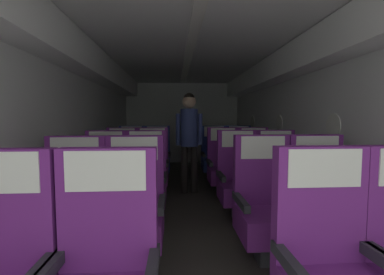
{
  "coord_description": "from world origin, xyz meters",
  "views": [
    {
      "loc": [
        -0.21,
        0.22,
        1.22
      ],
      "look_at": [
        0.09,
        4.93,
        0.87
      ],
      "focal_mm": 24.56,
      "sensor_mm": 36.0,
      "label": 1
    }
  ],
  "objects_px": {
    "seat_e_right_aisle": "(240,157)",
    "seat_e_right_window": "(215,158)",
    "seat_e_left_window": "(131,158)",
    "seat_d_left_aisle": "(152,167)",
    "seat_c_right_window": "(239,181)",
    "seat_b_left_window": "(72,213)",
    "seat_c_left_aisle": "(145,182)",
    "seat_d_left_window": "(122,168)",
    "flight_attendant": "(189,132)",
    "seat_b_right_window": "(265,207)",
    "seat_c_left_window": "(105,183)",
    "seat_c_right_aisle": "(278,181)",
    "seat_e_left_aisle": "(157,158)",
    "seat_d_right_aisle": "(255,166)",
    "seat_d_right_window": "(224,167)",
    "seat_b_right_aisle": "(321,206)",
    "seat_a_right_window": "(332,273)",
    "seat_b_left_aisle": "(134,211)"
  },
  "relations": [
    {
      "from": "seat_b_right_window",
      "to": "seat_c_right_aisle",
      "type": "xyz_separation_m",
      "value": [
        0.49,
        0.95,
        0.0
      ]
    },
    {
      "from": "seat_e_left_window",
      "to": "seat_c_left_window",
      "type": "bearing_deg",
      "value": -89.82
    },
    {
      "from": "seat_e_left_window",
      "to": "flight_attendant",
      "type": "distance_m",
      "value": 1.46
    },
    {
      "from": "seat_e_right_aisle",
      "to": "seat_e_right_window",
      "type": "distance_m",
      "value": 0.5
    },
    {
      "from": "flight_attendant",
      "to": "seat_c_right_aisle",
      "type": "bearing_deg",
      "value": -70.04
    },
    {
      "from": "seat_b_left_window",
      "to": "seat_c_left_window",
      "type": "distance_m",
      "value": 0.99
    },
    {
      "from": "seat_c_right_window",
      "to": "flight_attendant",
      "type": "xyz_separation_m",
      "value": [
        -0.55,
        1.11,
        0.55
      ]
    },
    {
      "from": "seat_c_left_window",
      "to": "seat_e_right_window",
      "type": "xyz_separation_m",
      "value": [
        1.61,
        1.91,
        0.0
      ]
    },
    {
      "from": "seat_d_right_aisle",
      "to": "seat_b_right_aisle",
      "type": "bearing_deg",
      "value": -89.9
    },
    {
      "from": "seat_d_left_window",
      "to": "seat_e_left_window",
      "type": "distance_m",
      "value": 0.96
    },
    {
      "from": "seat_a_right_window",
      "to": "flight_attendant",
      "type": "xyz_separation_m",
      "value": [
        -0.54,
        3.03,
        0.55
      ]
    },
    {
      "from": "seat_c_right_aisle",
      "to": "seat_c_left_aisle",
      "type": "bearing_deg",
      "value": 179.27
    },
    {
      "from": "seat_d_right_window",
      "to": "seat_e_left_aisle",
      "type": "bearing_deg",
      "value": 139.13
    },
    {
      "from": "seat_c_left_window",
      "to": "seat_e_left_aisle",
      "type": "bearing_deg",
      "value": 75.61
    },
    {
      "from": "seat_c_right_window",
      "to": "seat_e_right_window",
      "type": "xyz_separation_m",
      "value": [
        -0.01,
        1.9,
        0.0
      ]
    },
    {
      "from": "seat_e_right_aisle",
      "to": "seat_e_left_window",
      "type": "bearing_deg",
      "value": 179.48
    },
    {
      "from": "seat_b_left_aisle",
      "to": "flight_attendant",
      "type": "bearing_deg",
      "value": 74.47
    },
    {
      "from": "seat_e_left_aisle",
      "to": "seat_e_right_window",
      "type": "xyz_separation_m",
      "value": [
        1.12,
        -0.01,
        0.0
      ]
    },
    {
      "from": "seat_d_left_aisle",
      "to": "seat_d_right_aisle",
      "type": "bearing_deg",
      "value": -0.32
    },
    {
      "from": "seat_e_right_aisle",
      "to": "seat_b_right_window",
      "type": "bearing_deg",
      "value": -99.74
    },
    {
      "from": "seat_c_left_window",
      "to": "seat_d_left_aisle",
      "type": "distance_m",
      "value": 1.07
    },
    {
      "from": "seat_c_left_aisle",
      "to": "seat_c_right_window",
      "type": "distance_m",
      "value": 1.14
    },
    {
      "from": "seat_a_right_window",
      "to": "seat_c_left_window",
      "type": "relative_size",
      "value": 1.0
    },
    {
      "from": "flight_attendant",
      "to": "seat_b_right_window",
      "type": "bearing_deg",
      "value": -97.91
    },
    {
      "from": "seat_c_left_window",
      "to": "seat_d_left_window",
      "type": "bearing_deg",
      "value": 89.68
    },
    {
      "from": "seat_b_right_window",
      "to": "seat_c_right_window",
      "type": "relative_size",
      "value": 1.0
    },
    {
      "from": "seat_b_left_window",
      "to": "seat_b_right_aisle",
      "type": "bearing_deg",
      "value": 0.69
    },
    {
      "from": "seat_e_right_aisle",
      "to": "seat_e_left_aisle",
      "type": "bearing_deg",
      "value": 179.89
    },
    {
      "from": "seat_b_right_window",
      "to": "seat_e_left_window",
      "type": "relative_size",
      "value": 1.0
    },
    {
      "from": "seat_c_left_aisle",
      "to": "seat_d_right_aisle",
      "type": "distance_m",
      "value": 1.88
    },
    {
      "from": "seat_e_right_aisle",
      "to": "seat_d_left_aisle",
      "type": "bearing_deg",
      "value": -149.57
    },
    {
      "from": "seat_b_right_window",
      "to": "seat_e_right_aisle",
      "type": "bearing_deg",
      "value": 80.26
    },
    {
      "from": "seat_c_left_window",
      "to": "seat_d_right_window",
      "type": "height_order",
      "value": "same"
    },
    {
      "from": "seat_b_left_window",
      "to": "seat_c_left_aisle",
      "type": "bearing_deg",
      "value": 64.21
    },
    {
      "from": "seat_b_left_window",
      "to": "seat_d_right_aisle",
      "type": "height_order",
      "value": "same"
    },
    {
      "from": "seat_e_left_window",
      "to": "flight_attendant",
      "type": "height_order",
      "value": "flight_attendant"
    },
    {
      "from": "seat_d_left_window",
      "to": "seat_e_right_aisle",
      "type": "xyz_separation_m",
      "value": [
        2.1,
        0.95,
        0.0
      ]
    },
    {
      "from": "seat_d_right_aisle",
      "to": "seat_e_right_window",
      "type": "xyz_separation_m",
      "value": [
        -0.5,
        0.96,
        0.0
      ]
    },
    {
      "from": "seat_d_left_window",
      "to": "seat_c_right_aisle",
      "type": "bearing_deg",
      "value": -25.03
    },
    {
      "from": "seat_b_left_aisle",
      "to": "seat_d_right_window",
      "type": "bearing_deg",
      "value": 59.73
    },
    {
      "from": "seat_d_left_aisle",
      "to": "seat_d_right_window",
      "type": "bearing_deg",
      "value": -0.4
    },
    {
      "from": "seat_d_left_aisle",
      "to": "flight_attendant",
      "type": "height_order",
      "value": "flight_attendant"
    },
    {
      "from": "seat_b_right_aisle",
      "to": "seat_e_right_aisle",
      "type": "bearing_deg",
      "value": 90.1
    },
    {
      "from": "seat_d_right_window",
      "to": "flight_attendant",
      "type": "height_order",
      "value": "flight_attendant"
    },
    {
      "from": "seat_d_left_window",
      "to": "seat_e_right_window",
      "type": "relative_size",
      "value": 1.0
    },
    {
      "from": "seat_c_left_window",
      "to": "seat_d_right_aisle",
      "type": "xyz_separation_m",
      "value": [
        2.1,
        0.94,
        0.0
      ]
    },
    {
      "from": "seat_d_left_window",
      "to": "seat_e_right_aisle",
      "type": "height_order",
      "value": "same"
    },
    {
      "from": "seat_b_left_window",
      "to": "seat_e_right_aisle",
      "type": "distance_m",
      "value": 3.58
    },
    {
      "from": "seat_e_right_window",
      "to": "seat_d_right_aisle",
      "type": "bearing_deg",
      "value": -62.58
    },
    {
      "from": "seat_d_left_window",
      "to": "seat_e_right_aisle",
      "type": "distance_m",
      "value": 2.3
    }
  ]
}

